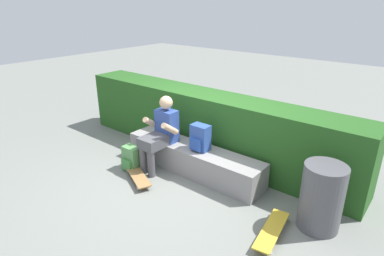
% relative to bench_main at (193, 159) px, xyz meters
% --- Properties ---
extents(ground_plane, '(24.00, 24.00, 0.00)m').
position_rel_bench_main_xyz_m(ground_plane, '(0.00, -0.39, -0.21)').
color(ground_plane, slate).
extents(bench_main, '(2.38, 0.50, 0.42)m').
position_rel_bench_main_xyz_m(bench_main, '(0.00, 0.00, 0.00)').
color(bench_main, gray).
rests_on(bench_main, ground).
extents(person_skater, '(0.49, 0.62, 1.17)m').
position_rel_bench_main_xyz_m(person_skater, '(-0.48, -0.22, 0.41)').
color(person_skater, '#2D4793').
rests_on(person_skater, ground).
extents(skateboard_near_person, '(0.81, 0.52, 0.09)m').
position_rel_bench_main_xyz_m(skateboard_near_person, '(-0.49, -0.74, -0.14)').
color(skateboard_near_person, olive).
rests_on(skateboard_near_person, ground).
extents(skateboard_beside_bench, '(0.32, 0.82, 0.09)m').
position_rel_bench_main_xyz_m(skateboard_beside_bench, '(1.66, -0.61, -0.14)').
color(skateboard_beside_bench, gold).
rests_on(skateboard_beside_bench, ground).
extents(backpack_on_bench, '(0.28, 0.23, 0.40)m').
position_rel_bench_main_xyz_m(backpack_on_bench, '(0.15, -0.01, 0.40)').
color(backpack_on_bench, '#2D4C99').
rests_on(backpack_on_bench, bench_main).
extents(backpack_on_ground, '(0.28, 0.23, 0.40)m').
position_rel_bench_main_xyz_m(backpack_on_ground, '(-0.78, -0.59, -0.02)').
color(backpack_on_ground, '#51894C').
rests_on(backpack_on_ground, ground).
extents(hedge_row, '(5.28, 0.67, 1.10)m').
position_rel_bench_main_xyz_m(hedge_row, '(-0.23, 0.65, 0.34)').
color(hedge_row, '#23521C').
rests_on(hedge_row, ground).
extents(trash_bin, '(0.49, 0.49, 0.82)m').
position_rel_bench_main_xyz_m(trash_bin, '(2.01, -0.11, 0.20)').
color(trash_bin, '#4C4C51').
rests_on(trash_bin, ground).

